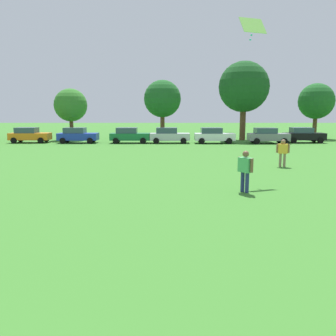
{
  "coord_description": "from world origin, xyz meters",
  "views": [
    {
      "loc": [
        4.42,
        -0.96,
        3.38
      ],
      "look_at": [
        4.43,
        9.92,
        1.65
      ],
      "focal_mm": 37.87,
      "sensor_mm": 36.0,
      "label": 1
    }
  ],
  "objects_px": {
    "parked_car_gray_5": "(267,135)",
    "parked_car_silver_3": "(169,135)",
    "kite": "(252,26)",
    "tree_far_right": "(316,101)",
    "parked_car_white_4": "(213,135)",
    "tree_right": "(244,87)",
    "adult_bystander": "(245,168)",
    "parked_car_blue_1": "(77,135)",
    "tree_center": "(162,99)",
    "parked_car_black_6": "(303,135)",
    "tree_left": "(70,105)",
    "bystander_near_trees": "(283,151)",
    "parked_car_green_2": "(129,135)",
    "parked_car_orange_0": "(29,135)"
  },
  "relations": [
    {
      "from": "parked_car_silver_3",
      "to": "parked_car_white_4",
      "type": "bearing_deg",
      "value": -2.6
    },
    {
      "from": "adult_bystander",
      "to": "parked_car_orange_0",
      "type": "relative_size",
      "value": 0.41
    },
    {
      "from": "parked_car_white_4",
      "to": "tree_far_right",
      "type": "bearing_deg",
      "value": 26.44
    },
    {
      "from": "tree_far_right",
      "to": "parked_car_black_6",
      "type": "bearing_deg",
      "value": -121.16
    },
    {
      "from": "parked_car_silver_3",
      "to": "parked_car_gray_5",
      "type": "relative_size",
      "value": 1.0
    },
    {
      "from": "parked_car_black_6",
      "to": "parked_car_blue_1",
      "type": "bearing_deg",
      "value": -179.17
    },
    {
      "from": "parked_car_green_2",
      "to": "parked_car_silver_3",
      "type": "height_order",
      "value": "same"
    },
    {
      "from": "parked_car_blue_1",
      "to": "tree_far_right",
      "type": "xyz_separation_m",
      "value": [
        28.66,
        6.5,
        3.83
      ]
    },
    {
      "from": "bystander_near_trees",
      "to": "parked_car_green_2",
      "type": "relative_size",
      "value": 0.4
    },
    {
      "from": "bystander_near_trees",
      "to": "parked_car_gray_5",
      "type": "xyz_separation_m",
      "value": [
        3.65,
        16.51,
        -0.15
      ]
    },
    {
      "from": "bystander_near_trees",
      "to": "tree_center",
      "type": "relative_size",
      "value": 0.23
    },
    {
      "from": "parked_car_white_4",
      "to": "tree_right",
      "type": "relative_size",
      "value": 0.46
    },
    {
      "from": "parked_car_white_4",
      "to": "tree_center",
      "type": "xyz_separation_m",
      "value": [
        -5.7,
        7.96,
        4.17
      ]
    },
    {
      "from": "parked_car_orange_0",
      "to": "tree_left",
      "type": "relative_size",
      "value": 0.7
    },
    {
      "from": "adult_bystander",
      "to": "tree_far_right",
      "type": "distance_m",
      "value": 34.52
    },
    {
      "from": "parked_car_blue_1",
      "to": "adult_bystander",
      "type": "bearing_deg",
      "value": -61.33
    },
    {
      "from": "bystander_near_trees",
      "to": "parked_car_orange_0",
      "type": "height_order",
      "value": "bystander_near_trees"
    },
    {
      "from": "kite",
      "to": "parked_car_white_4",
      "type": "bearing_deg",
      "value": 87.96
    },
    {
      "from": "parked_car_orange_0",
      "to": "parked_car_blue_1",
      "type": "distance_m",
      "value": 5.42
    },
    {
      "from": "bystander_near_trees",
      "to": "parked_car_blue_1",
      "type": "distance_m",
      "value": 24.13
    },
    {
      "from": "parked_car_blue_1",
      "to": "tree_right",
      "type": "distance_m",
      "value": 20.13
    },
    {
      "from": "parked_car_gray_5",
      "to": "parked_car_silver_3",
      "type": "bearing_deg",
      "value": 177.68
    },
    {
      "from": "tree_left",
      "to": "tree_right",
      "type": "height_order",
      "value": "tree_right"
    },
    {
      "from": "parked_car_green_2",
      "to": "parked_car_white_4",
      "type": "height_order",
      "value": "same"
    },
    {
      "from": "parked_car_blue_1",
      "to": "tree_right",
      "type": "bearing_deg",
      "value": 12.11
    },
    {
      "from": "parked_car_white_4",
      "to": "parked_car_gray_5",
      "type": "distance_m",
      "value": 5.81
    },
    {
      "from": "adult_bystander",
      "to": "parked_car_black_6",
      "type": "xyz_separation_m",
      "value": [
        11.74,
        24.51,
        -0.2
      ]
    },
    {
      "from": "bystander_near_trees",
      "to": "tree_center",
      "type": "height_order",
      "value": "tree_center"
    },
    {
      "from": "bystander_near_trees",
      "to": "parked_car_silver_3",
      "type": "bearing_deg",
      "value": -51.56
    },
    {
      "from": "tree_center",
      "to": "tree_right",
      "type": "xyz_separation_m",
      "value": [
        9.73,
        -3.56,
        1.26
      ]
    },
    {
      "from": "adult_bystander",
      "to": "parked_car_green_2",
      "type": "distance_m",
      "value": 25.22
    },
    {
      "from": "parked_car_orange_0",
      "to": "parked_car_white_4",
      "type": "height_order",
      "value": "same"
    },
    {
      "from": "parked_car_silver_3",
      "to": "tree_left",
      "type": "xyz_separation_m",
      "value": [
        -11.93,
        4.8,
        3.32
      ]
    },
    {
      "from": "parked_car_green_2",
      "to": "parked_car_black_6",
      "type": "relative_size",
      "value": 1.0
    },
    {
      "from": "parked_car_blue_1",
      "to": "tree_center",
      "type": "height_order",
      "value": "tree_center"
    },
    {
      "from": "tree_left",
      "to": "adult_bystander",
      "type": "bearing_deg",
      "value": -62.39
    },
    {
      "from": "parked_car_orange_0",
      "to": "parked_car_white_4",
      "type": "xyz_separation_m",
      "value": [
        20.33,
        -0.69,
        0.0
      ]
    },
    {
      "from": "bystander_near_trees",
      "to": "parked_car_blue_1",
      "type": "relative_size",
      "value": 0.4
    },
    {
      "from": "adult_bystander",
      "to": "parked_car_blue_1",
      "type": "xyz_separation_m",
      "value": [
        -13.21,
        24.15,
        -0.2
      ]
    },
    {
      "from": "kite",
      "to": "tree_far_right",
      "type": "relative_size",
      "value": 0.21
    },
    {
      "from": "parked_car_gray_5",
      "to": "tree_far_right",
      "type": "relative_size",
      "value": 0.62
    },
    {
      "from": "parked_car_gray_5",
      "to": "parked_car_black_6",
      "type": "relative_size",
      "value": 1.0
    },
    {
      "from": "tree_center",
      "to": "bystander_near_trees",
      "type": "bearing_deg",
      "value": -72.36
    },
    {
      "from": "adult_bystander",
      "to": "parked_car_orange_0",
      "type": "xyz_separation_m",
      "value": [
        -18.62,
        24.5,
        -0.2
      ]
    },
    {
      "from": "parked_car_gray_5",
      "to": "tree_center",
      "type": "relative_size",
      "value": 0.58
    },
    {
      "from": "adult_bystander",
      "to": "parked_car_gray_5",
      "type": "bearing_deg",
      "value": -51.43
    },
    {
      "from": "adult_bystander",
      "to": "tree_far_right",
      "type": "height_order",
      "value": "tree_far_right"
    },
    {
      "from": "adult_bystander",
      "to": "parked_car_gray_5",
      "type": "height_order",
      "value": "adult_bystander"
    },
    {
      "from": "parked_car_black_6",
      "to": "tree_right",
      "type": "bearing_deg",
      "value": 148.31
    },
    {
      "from": "parked_car_white_4",
      "to": "tree_right",
      "type": "bearing_deg",
      "value": 47.54
    }
  ]
}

